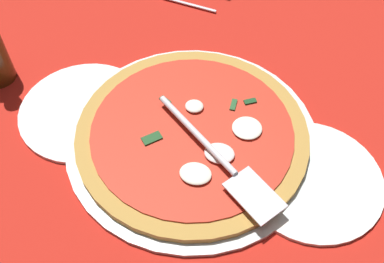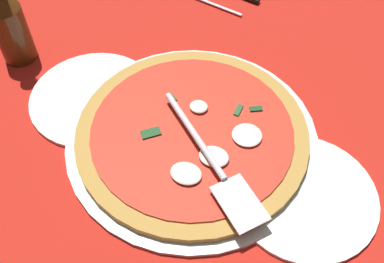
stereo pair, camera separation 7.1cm
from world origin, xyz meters
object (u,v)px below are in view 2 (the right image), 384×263
Objects in this scene: dinner_plate_right at (304,196)px; pizza_server at (211,160)px; pizza at (193,133)px; beer_bottle at (8,21)px; dinner_plate_left at (94,98)px.

pizza_server is (-14.02, -1.79, 3.35)cm from dinner_plate_right.
pizza_server is at bearing -43.73° from pizza.
beer_bottle is at bearing 172.67° from pizza.
pizza_server reaches higher than dinner_plate_left.
dinner_plate_left is at bearing 173.58° from dinner_plate_right.
dinner_plate_left is 19.15cm from pizza.
dinner_plate_left is 25.20cm from pizza_server.
pizza_server is (24.22, -6.09, 3.35)cm from dinner_plate_left.
beer_bottle is (-42.29, 9.70, 4.57)cm from pizza_server.
dinner_plate_left is 1.02× the size of dinner_plate_right.
pizza_server is 1.01× the size of beer_bottle.
dinner_plate_left is 20.05cm from beer_bottle.
pizza is (-19.17, 3.14, 1.30)cm from dinner_plate_right.
pizza_server is at bearing -172.74° from dinner_plate_right.
dinner_plate_left and dinner_plate_right have the same top height.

